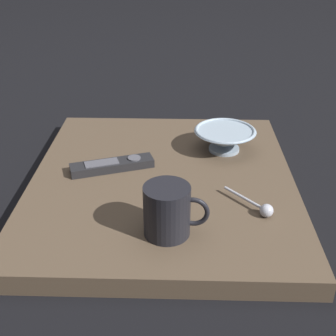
{
  "coord_description": "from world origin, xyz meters",
  "views": [
    {
      "loc": [
        0.04,
        -0.89,
        0.56
      ],
      "look_at": [
        0.01,
        0.0,
        0.06
      ],
      "focal_mm": 48.54,
      "sensor_mm": 36.0,
      "label": 1
    }
  ],
  "objects_px": {
    "cereal_bowl": "(225,138)",
    "teaspoon": "(263,208)",
    "tv_remote_near": "(112,165)",
    "coffee_mug": "(168,211)"
  },
  "relations": [
    {
      "from": "cereal_bowl",
      "to": "tv_remote_near",
      "type": "bearing_deg",
      "value": -158.31
    },
    {
      "from": "coffee_mug",
      "to": "tv_remote_near",
      "type": "height_order",
      "value": "coffee_mug"
    },
    {
      "from": "teaspoon",
      "to": "cereal_bowl",
      "type": "bearing_deg",
      "value": 100.9
    },
    {
      "from": "cereal_bowl",
      "to": "tv_remote_near",
      "type": "relative_size",
      "value": 0.78
    },
    {
      "from": "coffee_mug",
      "to": "teaspoon",
      "type": "height_order",
      "value": "coffee_mug"
    },
    {
      "from": "cereal_bowl",
      "to": "teaspoon",
      "type": "height_order",
      "value": "cereal_bowl"
    },
    {
      "from": "cereal_bowl",
      "to": "tv_remote_near",
      "type": "distance_m",
      "value": 0.29
    },
    {
      "from": "teaspoon",
      "to": "tv_remote_near",
      "type": "bearing_deg",
      "value": 151.71
    },
    {
      "from": "cereal_bowl",
      "to": "teaspoon",
      "type": "relative_size",
      "value": 1.54
    },
    {
      "from": "cereal_bowl",
      "to": "coffee_mug",
      "type": "bearing_deg",
      "value": -110.75
    }
  ]
}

